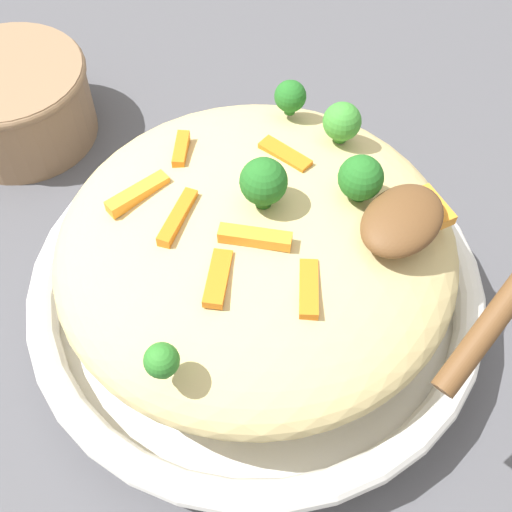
# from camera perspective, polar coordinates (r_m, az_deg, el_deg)

# --- Properties ---
(ground_plane) EXTENTS (2.40, 2.40, 0.00)m
(ground_plane) POSITION_cam_1_polar(r_m,az_deg,el_deg) (0.47, -0.00, -4.65)
(ground_plane) COLOR #4C4C51
(serving_bowl) EXTENTS (0.29, 0.29, 0.04)m
(serving_bowl) POSITION_cam_1_polar(r_m,az_deg,el_deg) (0.45, -0.00, -3.06)
(serving_bowl) COLOR white
(serving_bowl) RESTS_ON ground_plane
(pasta_mound) EXTENTS (0.24, 0.24, 0.07)m
(pasta_mound) POSITION_cam_1_polar(r_m,az_deg,el_deg) (0.41, -0.00, 0.72)
(pasta_mound) COLOR #D1BA7A
(pasta_mound) RESTS_ON serving_bowl
(carrot_piece_0) EXTENTS (0.04, 0.02, 0.01)m
(carrot_piece_0) POSITION_cam_1_polar(r_m,az_deg,el_deg) (0.40, -9.78, 5.10)
(carrot_piece_0) COLOR orange
(carrot_piece_0) RESTS_ON pasta_mound
(carrot_piece_1) EXTENTS (0.03, 0.03, 0.01)m
(carrot_piece_1) POSITION_cam_1_polar(r_m,az_deg,el_deg) (0.36, 4.40, -2.73)
(carrot_piece_1) COLOR orange
(carrot_piece_1) RESTS_ON pasta_mound
(carrot_piece_2) EXTENTS (0.03, 0.02, 0.01)m
(carrot_piece_2) POSITION_cam_1_polar(r_m,az_deg,el_deg) (0.42, -6.24, 8.76)
(carrot_piece_2) COLOR orange
(carrot_piece_2) RESTS_ON pasta_mound
(carrot_piece_3) EXTENTS (0.01, 0.03, 0.01)m
(carrot_piece_3) POSITION_cam_1_polar(r_m,az_deg,el_deg) (0.41, 2.42, 8.36)
(carrot_piece_3) COLOR orange
(carrot_piece_3) RESTS_ON pasta_mound
(carrot_piece_4) EXTENTS (0.03, 0.04, 0.01)m
(carrot_piece_4) POSITION_cam_1_polar(r_m,az_deg,el_deg) (0.37, -0.09, 1.57)
(carrot_piece_4) COLOR orange
(carrot_piece_4) RESTS_ON pasta_mound
(carrot_piece_5) EXTENTS (0.02, 0.03, 0.01)m
(carrot_piece_5) POSITION_cam_1_polar(r_m,az_deg,el_deg) (0.40, 14.57, 4.01)
(carrot_piece_5) COLOR orange
(carrot_piece_5) RESTS_ON pasta_mound
(carrot_piece_6) EXTENTS (0.03, 0.03, 0.01)m
(carrot_piece_6) POSITION_cam_1_polar(r_m,az_deg,el_deg) (0.36, -3.17, -1.87)
(carrot_piece_6) COLOR orange
(carrot_piece_6) RESTS_ON pasta_mound
(carrot_piece_7) EXTENTS (0.04, 0.02, 0.01)m
(carrot_piece_7) POSITION_cam_1_polar(r_m,az_deg,el_deg) (0.38, -6.50, 3.14)
(carrot_piece_7) COLOR orange
(carrot_piece_7) RESTS_ON pasta_mound
(broccoli_floret_0) EXTENTS (0.03, 0.03, 0.03)m
(broccoli_floret_0) POSITION_cam_1_polar(r_m,az_deg,el_deg) (0.37, 1.10, 5.86)
(broccoli_floret_0) COLOR #205B1C
(broccoli_floret_0) RESTS_ON pasta_mound
(broccoli_floret_1) EXTENTS (0.03, 0.03, 0.03)m
(broccoli_floret_1) POSITION_cam_1_polar(r_m,az_deg,el_deg) (0.39, 8.68, 6.40)
(broccoli_floret_1) COLOR #205B1C
(broccoli_floret_1) RESTS_ON pasta_mound
(broccoli_floret_2) EXTENTS (0.02, 0.02, 0.03)m
(broccoli_floret_2) POSITION_cam_1_polar(r_m,az_deg,el_deg) (0.43, 6.67, 11.24)
(broccoli_floret_2) COLOR #377928
(broccoli_floret_2) RESTS_ON pasta_mound
(broccoli_floret_3) EXTENTS (0.02, 0.02, 0.02)m
(broccoli_floret_3) POSITION_cam_1_polar(r_m,az_deg,el_deg) (0.44, 2.86, 13.07)
(broccoli_floret_3) COLOR #205B1C
(broccoli_floret_3) RESTS_ON pasta_mound
(broccoli_floret_4) EXTENTS (0.02, 0.02, 0.02)m
(broccoli_floret_4) POSITION_cam_1_polar(r_m,az_deg,el_deg) (0.33, -7.83, -8.63)
(broccoli_floret_4) COLOR #296820
(broccoli_floret_4) RESTS_ON pasta_mound
(serving_spoon) EXTENTS (0.15, 0.10, 0.07)m
(serving_spoon) POSITION_cam_1_polar(r_m,az_deg,el_deg) (0.37, 15.51, 1.90)
(serving_spoon) COLOR brown
(serving_spoon) RESTS_ON pasta_mound
(companion_bowl) EXTENTS (0.12, 0.12, 0.07)m
(companion_bowl) POSITION_cam_1_polar(r_m,az_deg,el_deg) (0.59, -19.42, 12.20)
(companion_bowl) COLOR #8C6B4C
(companion_bowl) RESTS_ON ground_plane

